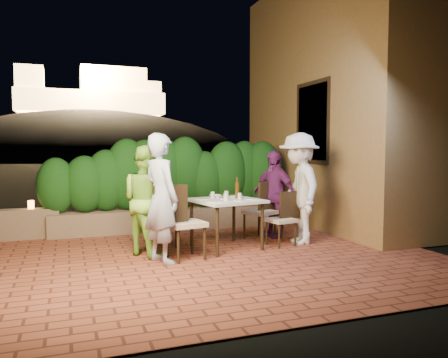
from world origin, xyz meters
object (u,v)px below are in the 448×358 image
diner_green (146,200)px  dining_table (226,224)px  beer_bottle (237,188)px  diner_white (299,188)px  chair_right_front (281,219)px  diner_blue (161,198)px  chair_left_front (185,222)px  diner_purple (274,194)px  bowl (215,196)px  parapet_lamp (31,205)px  chair_right_back (260,211)px  chair_left_back (166,221)px

diner_green → dining_table: bearing=-122.2°
beer_bottle → diner_white: (1.00, -0.15, -0.03)m
chair_right_front → diner_blue: size_ratio=0.49×
chair_left_front → diner_purple: size_ratio=0.69×
chair_left_front → dining_table: bearing=18.9°
bowl → diner_purple: bearing=13.2°
bowl → parapet_lamp: (-2.76, 1.54, -0.20)m
chair_left_front → diner_white: bearing=0.1°
chair_right_back → diner_blue: (-1.85, -0.93, 0.38)m
bowl → chair_right_front: bearing=-21.5°
chair_left_back → chair_right_back: 1.70m
dining_table → chair_left_back: 0.91m
bowl → chair_right_front: 1.09m
beer_bottle → diner_blue: 1.42m
diner_blue → chair_left_back: bearing=-38.5°
beer_bottle → chair_left_back: size_ratio=0.36×
bowl → chair_left_front: chair_left_front is taller
diner_blue → beer_bottle: bearing=-87.3°
chair_right_front → diner_green: 2.12m
chair_right_back → diner_green: bearing=-11.3°
chair_left_front → chair_right_front: 1.65m
chair_right_front → chair_left_back: bearing=-17.5°
dining_table → diner_purple: (1.07, 0.55, 0.37)m
dining_table → chair_right_back: (0.76, 0.45, 0.10)m
diner_blue → parapet_lamp: bearing=16.5°
chair_left_front → diner_purple: 2.06m
chair_right_front → parapet_lamp: bearing=-38.4°
diner_white → diner_purple: size_ratio=1.19×
diner_green → diner_purple: size_ratio=1.05×
diner_blue → diner_white: diner_white is taller
diner_blue → chair_right_back: bearing=-84.2°
diner_purple → dining_table: bearing=-86.8°
dining_table → diner_purple: size_ratio=0.64×
chair_right_back → diner_white: (0.45, -0.51, 0.40)m
beer_bottle → dining_table: bearing=-158.1°
diner_green → chair_right_back: bearing=-109.0°
chair_right_back → diner_purple: 0.42m
chair_left_front → parapet_lamp: bearing=123.3°
chair_left_back → chair_right_front: 1.79m
chair_left_back → bowl: bearing=19.1°
chair_left_back → beer_bottle: bearing=6.1°
diner_blue → diner_purple: size_ratio=1.16×
chair_right_front → diner_purple: bearing=-117.6°
dining_table → chair_left_front: (-0.75, -0.41, 0.14)m
diner_white → parapet_lamp: 4.48m
chair_left_front → diner_green: bearing=127.2°
diner_green → diner_purple: 2.34m
chair_right_front → diner_blue: 2.05m
chair_left_back → diner_green: size_ratio=0.57×
chair_left_front → chair_right_front: size_ratio=1.23×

